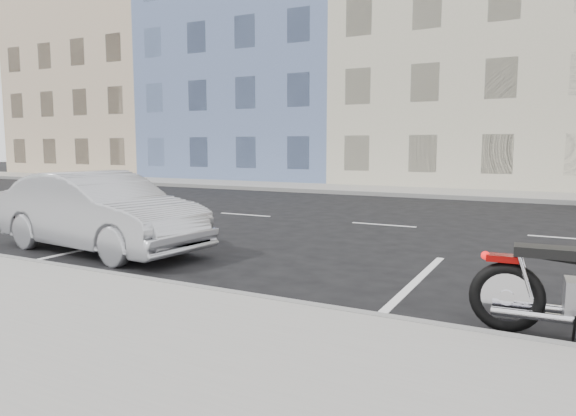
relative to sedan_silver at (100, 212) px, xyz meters
name	(u,v)px	position (x,y,z in m)	size (l,w,h in m)	color
ground	(469,231)	(5.64, 5.45, -0.72)	(120.00, 120.00, 0.00)	black
sidewalk_far	(377,190)	(0.64, 14.15, -0.65)	(80.00, 3.40, 0.15)	gray
curb_near	(52,268)	(0.64, -1.55, -0.64)	(80.00, 0.12, 0.16)	gray
curb_far	(363,193)	(0.64, 12.45, -0.64)	(80.00, 0.12, 0.16)	gray
bldg_far_west	(132,90)	(-20.36, 21.75, 5.28)	(12.00, 12.00, 12.00)	#C5AD8D
bldg_blue	(277,71)	(-8.36, 21.75, 5.78)	(12.00, 12.00, 13.00)	slate
bldg_cream	(482,71)	(3.64, 21.75, 5.03)	(12.00, 12.00, 11.50)	beige
sedan_silver	(100,212)	(0.00, 0.00, 0.00)	(1.53, 4.38, 1.44)	#AAADB2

